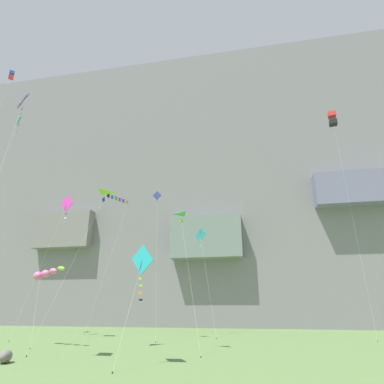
% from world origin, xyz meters
% --- Properties ---
extents(cliff_face, '(180.00, 28.77, 60.08)m').
position_xyz_m(cliff_face, '(-0.00, 65.48, 29.99)').
color(cliff_face, gray).
rests_on(cliff_face, ground).
extents(boulder_mid_field, '(1.31, 1.66, 0.82)m').
position_xyz_m(boulder_mid_field, '(-8.12, 13.67, 0.41)').
color(boulder_mid_field, slate).
rests_on(boulder_mid_field, ground).
extents(kite_box_upper_mid, '(0.98, 4.70, 35.27)m').
position_xyz_m(kite_box_upper_mid, '(-23.65, 24.17, 34.32)').
color(kite_box_upper_mid, blue).
rests_on(kite_box_upper_mid, ground).
extents(kite_diamond_mid_left, '(3.93, 3.53, 17.71)m').
position_xyz_m(kite_diamond_mid_left, '(-15.26, 28.92, 16.18)').
color(kite_diamond_mid_left, '#CC3399').
rests_on(kite_diamond_mid_left, ground).
extents(kite_diamond_high_center, '(2.03, 3.47, 7.88)m').
position_xyz_m(kite_diamond_high_center, '(0.86, 14.57, 6.61)').
color(kite_diamond_high_center, teal).
rests_on(kite_diamond_high_center, ground).
extents(kite_banner_mid_center, '(2.67, 5.69, 20.73)m').
position_xyz_m(kite_banner_mid_center, '(-13.05, 39.62, 19.75)').
color(kite_banner_mid_center, black).
rests_on(kite_banner_mid_center, ground).
extents(kite_windsock_high_right, '(4.74, 3.13, 7.38)m').
position_xyz_m(kite_windsock_high_right, '(-12.40, 22.60, 6.73)').
color(kite_windsock_high_right, pink).
rests_on(kite_windsock_high_right, ground).
extents(kite_diamond_low_right, '(1.87, 2.47, 17.87)m').
position_xyz_m(kite_diamond_low_right, '(-3.13, 30.07, 16.00)').
color(kite_diamond_low_right, navy).
rests_on(kite_diamond_low_right, ground).
extents(kite_diamond_near_cliff, '(3.49, 5.00, 14.38)m').
position_xyz_m(kite_diamond_near_cliff, '(1.22, 37.95, 13.06)').
color(kite_diamond_near_cliff, '#38B2D1').
rests_on(kite_diamond_near_cliff, ground).
extents(kite_delta_far_right, '(3.17, 5.78, 14.02)m').
position_xyz_m(kite_delta_far_right, '(-6.32, 21.15, 13.60)').
color(kite_delta_far_right, '#8CCC33').
rests_on(kite_delta_far_right, ground).
extents(kite_box_low_left, '(1.18, 2.72, 30.14)m').
position_xyz_m(kite_box_low_left, '(21.03, 35.60, 29.05)').
color(kite_box_low_left, red).
rests_on(kite_box_low_left, ground).
extents(kite_diamond_far_left, '(2.85, 2.56, 31.55)m').
position_xyz_m(kite_diamond_far_left, '(-25.57, 29.14, 29.33)').
color(kite_diamond_far_left, green).
rests_on(kite_diamond_far_left, ground).
extents(kite_delta_front_field, '(2.91, 4.21, 11.58)m').
position_xyz_m(kite_delta_front_field, '(2.29, 22.06, 11.11)').
color(kite_delta_front_field, green).
rests_on(kite_delta_front_field, ground).
extents(kite_diamond_high_left, '(3.05, 5.23, 20.71)m').
position_xyz_m(kite_diamond_high_left, '(-9.11, 11.67, 19.18)').
color(kite_diamond_high_left, purple).
rests_on(kite_diamond_high_left, ground).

